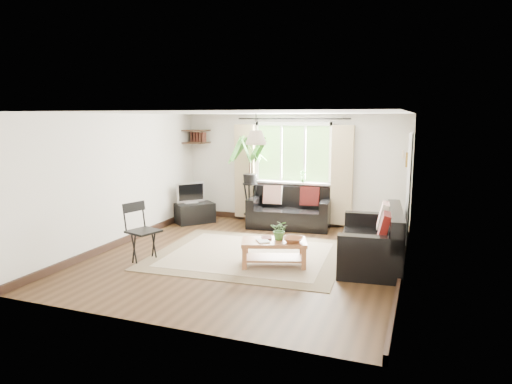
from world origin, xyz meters
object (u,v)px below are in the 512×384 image
(sofa_back, at_px, (289,209))
(coffee_table, at_px, (274,253))
(palm_stand, at_px, (250,180))
(sofa_right, at_px, (371,238))
(tv_stand, at_px, (195,213))
(folding_chair, at_px, (144,232))

(sofa_back, xyz_separation_m, coffee_table, (0.49, -2.55, -0.20))
(palm_stand, bearing_deg, sofa_right, -34.93)
(tv_stand, xyz_separation_m, folding_chair, (0.51, -2.71, 0.25))
(sofa_back, height_order, folding_chair, folding_chair)
(coffee_table, height_order, folding_chair, folding_chair)
(sofa_back, distance_m, folding_chair, 3.43)
(coffee_table, height_order, palm_stand, palm_stand)
(coffee_table, xyz_separation_m, palm_stand, (-1.41, 2.59, 0.77))
(sofa_back, distance_m, palm_stand, 1.08)
(tv_stand, distance_m, palm_stand, 1.44)
(sofa_right, relative_size, palm_stand, 0.95)
(tv_stand, bearing_deg, coffee_table, -90.10)
(sofa_right, bearing_deg, coffee_table, -72.29)
(sofa_right, distance_m, folding_chair, 3.67)
(coffee_table, xyz_separation_m, folding_chair, (-2.08, -0.49, 0.27))
(sofa_back, height_order, sofa_right, sofa_right)
(sofa_right, distance_m, tv_stand, 4.32)
(sofa_right, bearing_deg, folding_chair, -78.20)
(tv_stand, height_order, palm_stand, palm_stand)
(coffee_table, distance_m, tv_stand, 3.41)
(coffee_table, bearing_deg, palm_stand, 118.57)
(folding_chair, bearing_deg, coffee_table, -59.75)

